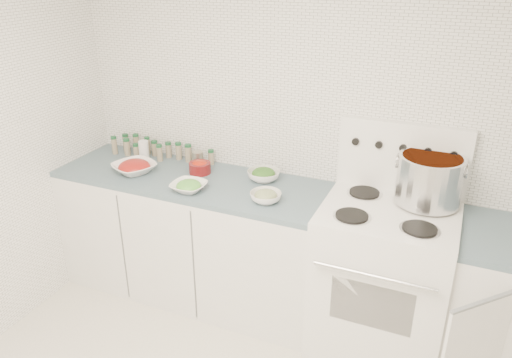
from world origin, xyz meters
name	(u,v)px	position (x,y,z in m)	size (l,w,h in m)	color
room_walls	(213,171)	(0.00, 0.00, 1.56)	(3.54, 3.04, 2.52)	white
counter_left	(194,236)	(-0.82, 1.19, 0.45)	(1.85, 0.62, 0.90)	white
stove	(382,274)	(0.48, 1.19, 0.50)	(0.76, 0.70, 1.36)	white
stock_pot	(429,178)	(0.65, 1.34, 1.10)	(0.39, 0.37, 0.28)	silver
bowl_tomato	(134,167)	(-1.21, 1.11, 0.94)	(0.36, 0.36, 0.09)	white
bowl_snowpea	(189,186)	(-0.73, 1.01, 0.93)	(0.22, 0.22, 0.07)	white
bowl_broccoli	(264,175)	(-0.36, 1.34, 0.94)	(0.24, 0.24, 0.09)	white
bowl_zucchini	(266,196)	(-0.23, 1.06, 0.94)	(0.22, 0.22, 0.08)	white
bowl_pepper	(200,167)	(-0.80, 1.28, 0.94)	(0.15, 0.15, 0.09)	#601012
salt_canister	(144,150)	(-1.29, 1.33, 0.97)	(0.07, 0.07, 0.14)	white
tin_can	(198,158)	(-0.89, 1.40, 0.95)	(0.08, 0.08, 0.10)	gray
spice_cluster	(153,148)	(-1.26, 1.41, 0.96)	(0.80, 0.15, 0.14)	gray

